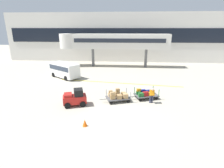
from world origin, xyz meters
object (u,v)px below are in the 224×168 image
object	(u,v)px
baggage_cart_middle	(145,94)
baggage_cart_lead	(118,96)
baggage_handler	(152,95)
baggage_tug	(75,98)
safety_cone_near	(85,123)
shuttle_van	(64,69)

from	to	relation	value
baggage_cart_middle	baggage_cart_lead	bearing A→B (deg)	-160.81
baggage_cart_middle	baggage_handler	bearing A→B (deg)	-68.00
baggage_cart_middle	baggage_handler	world-z (taller)	baggage_handler
baggage_tug	safety_cone_near	xyz separation A→B (m)	(1.72, -3.52, -0.48)
baggage_cart_middle	baggage_handler	distance (m)	1.31
baggage_tug	baggage_cart_middle	bearing A→B (deg)	18.83
baggage_cart_lead	baggage_handler	xyz separation A→B (m)	(3.27, -0.19, 0.31)
baggage_cart_middle	safety_cone_near	xyz separation A→B (m)	(-4.99, -5.81, -0.23)
baggage_cart_lead	baggage_handler	bearing A→B (deg)	-3.31
baggage_tug	shuttle_van	distance (m)	10.37
safety_cone_near	baggage_cart_middle	bearing A→B (deg)	49.36
baggage_tug	shuttle_van	bearing A→B (deg)	114.40
baggage_handler	safety_cone_near	size ratio (longest dim) A/B	2.84
baggage_handler	baggage_cart_lead	bearing A→B (deg)	176.69
baggage_cart_lead	safety_cone_near	xyz separation A→B (m)	(-2.19, -4.84, -0.28)
baggage_cart_lead	shuttle_van	distance (m)	11.55
baggage_handler	shuttle_van	bearing A→B (deg)	144.03
baggage_cart_lead	baggage_cart_middle	distance (m)	2.96
baggage_tug	shuttle_van	world-z (taller)	shuttle_van
baggage_handler	shuttle_van	world-z (taller)	shuttle_van
baggage_cart_lead	shuttle_van	bearing A→B (deg)	135.21
baggage_tug	baggage_cart_middle	xyz separation A→B (m)	(6.70, 2.29, -0.25)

